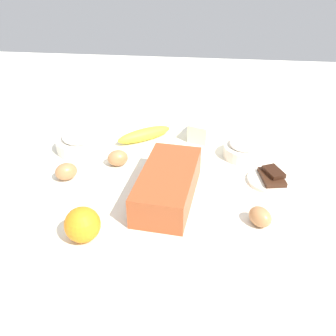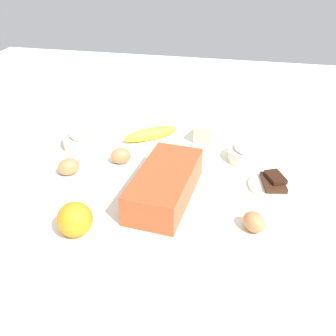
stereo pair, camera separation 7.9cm
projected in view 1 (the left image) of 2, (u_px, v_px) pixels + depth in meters
The scene contains 11 objects.
ground_plane at pixel (168, 183), 1.06m from camera, with size 2.40×2.40×0.02m, color silver.
loaf_pan at pixel (168, 184), 0.97m from camera, with size 0.29×0.16×0.08m.
flour_bowl at pixel (80, 141), 1.19m from camera, with size 0.15×0.15×0.07m.
sugar_bowl at pixel (244, 149), 1.15m from camera, with size 0.12×0.12×0.06m.
banana at pixel (144, 135), 1.25m from camera, with size 0.19×0.04×0.04m, color yellow.
orange_fruit at pixel (83, 225), 0.84m from camera, with size 0.08×0.08×0.08m, color orange.
butter_block at pixel (202, 131), 1.25m from camera, with size 0.09×0.06×0.06m, color #F4EDB2.
egg_near_butter at pixel (260, 217), 0.89m from camera, with size 0.05×0.05×0.06m, color #B17748.
egg_beside_bowl at pixel (66, 172), 1.05m from camera, with size 0.05×0.05×0.06m, color #AD7546.
egg_loose at pixel (118, 158), 1.11m from camera, with size 0.05×0.05×0.06m, color #B57A4A.
chocolate_plate at pixel (272, 179), 1.05m from camera, with size 0.13×0.13×0.03m.
Camera 1 is at (-0.87, -0.10, 0.59)m, focal length 40.86 mm.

